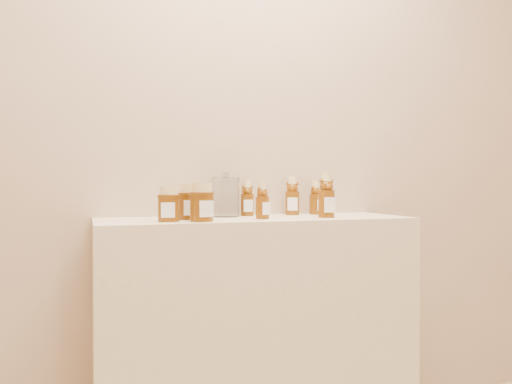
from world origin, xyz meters
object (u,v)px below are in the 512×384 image
object	(u,v)px
display_table	(256,334)
honey_jar_left	(169,204)
bear_bottle_back_left	(247,196)
bear_bottle_front_left	(262,198)
glass_canister	(226,195)

from	to	relation	value
display_table	honey_jar_left	xyz separation A→B (m)	(-0.35, -0.08, 0.51)
bear_bottle_back_left	bear_bottle_front_left	xyz separation A→B (m)	(-0.00, -0.20, -0.00)
bear_bottle_front_left	honey_jar_left	size ratio (longest dim) A/B	1.28
honey_jar_left	glass_canister	bearing A→B (deg)	48.77
bear_bottle_back_left	glass_canister	distance (m)	0.10
bear_bottle_back_left	honey_jar_left	xyz separation A→B (m)	(-0.36, -0.22, -0.02)
honey_jar_left	glass_canister	size ratio (longest dim) A/B	0.71
bear_bottle_front_left	bear_bottle_back_left	bearing A→B (deg)	72.06
bear_bottle_front_left	glass_canister	xyz separation A→B (m)	(-0.09, 0.17, 0.01)
honey_jar_left	bear_bottle_front_left	bearing A→B (deg)	15.78
display_table	glass_canister	size ratio (longest dim) A/B	6.98
bear_bottle_front_left	glass_canister	bearing A→B (deg)	102.63
display_table	bear_bottle_back_left	xyz separation A→B (m)	(0.01, 0.13, 0.53)
bear_bottle_back_left	honey_jar_left	bearing A→B (deg)	-139.33
display_table	glass_canister	bearing A→B (deg)	131.96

